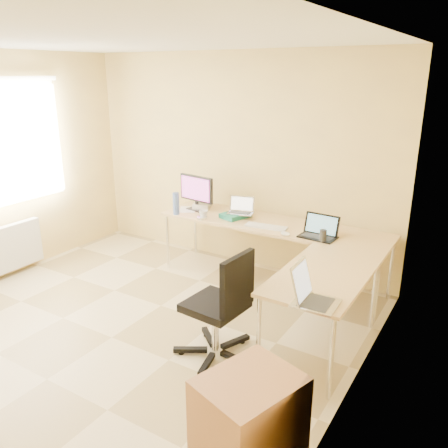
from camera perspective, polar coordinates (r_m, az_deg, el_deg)
The scene contains 23 objects.
floor at distance 4.51m, azimuth -13.81°, elevation -13.57°, with size 4.50×4.50×0.00m, color #CAB689.
ceiling at distance 3.86m, azimuth -16.92°, elevation 21.42°, with size 4.50×4.50×0.00m, color white.
wall_back at distance 5.72m, azimuth 1.38°, elevation 7.82°, with size 4.50×4.50×0.00m, color #EACD6F.
wall_right at distance 2.90m, azimuth 14.81°, elevation -3.38°, with size 4.50×4.50×0.00m, color #EACD6F.
desk_main at distance 5.31m, azimuth 5.88°, elevation -3.63°, with size 2.65×0.70×0.73m, color tan.
desk_return at distance 4.14m, azimuth 12.01°, elevation -10.65°, with size 0.70×1.30×0.73m, color tan.
monitor at distance 5.62m, azimuth -3.44°, elevation 3.91°, with size 0.50×0.16×0.43m, color black.
book_stack at distance 5.36m, azimuth 1.40°, elevation 1.10°, with size 0.23×0.31×0.05m, color #145A45.
laptop_center at distance 5.31m, azimuth 2.07°, elevation 2.30°, with size 0.29×0.22×0.19m, color #B0B1C9.
laptop_black at distance 4.76m, azimuth 11.66°, elevation -0.36°, with size 0.37×0.27×0.23m, color black.
keyboard at distance 5.03m, azimuth 5.29°, elevation -0.32°, with size 0.46×0.13×0.02m, color silver.
mouse at distance 4.81m, azimuth 7.65°, elevation -1.20°, with size 0.10×0.07×0.04m, color white.
mug at distance 5.31m, azimuth -2.59°, elevation 1.19°, with size 0.10×0.10×0.10m, color silver.
cd_stack at distance 5.30m, azimuth -2.74°, elevation 0.75°, with size 0.12×0.12×0.03m, color white.
water_bottle at distance 5.47m, azimuth -6.00°, elevation 2.55°, with size 0.08×0.08×0.27m, color #4963A3.
papers at distance 5.68m, azimuth -4.56°, elevation 1.82°, with size 0.19×0.27×0.01m, color white.
white_box at distance 5.68m, azimuth -2.87°, elevation 2.18°, with size 0.20×0.14×0.07m, color white.
desk_fan at distance 5.79m, azimuth -2.00°, elevation 3.41°, with size 0.19×0.19×0.24m, color white.
black_cup at distance 4.68m, azimuth 12.22°, elevation -1.46°, with size 0.07×0.07×0.12m, color #282828.
laptop_return at distance 3.41m, azimuth 11.48°, elevation -7.96°, with size 0.29×0.37×0.25m, color #B5B6BD.
office_chair at distance 3.91m, azimuth -1.13°, elevation -9.78°, with size 0.60×0.60×0.99m, color black.
cabinet at distance 2.90m, azimuth 3.10°, elevation -24.84°, with size 0.45×0.55×0.77m, color olive.
radiator at distance 6.06m, azimuth -25.06°, elevation -2.67°, with size 0.09×0.80×0.55m, color white.
Camera 1 is at (2.84, -2.60, 2.34)m, focal length 36.69 mm.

